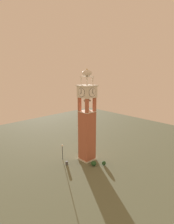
% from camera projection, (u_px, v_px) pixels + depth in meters
% --- Properties ---
extents(ground, '(80.00, 80.00, 0.00)m').
position_uv_depth(ground, '(87.00, 159.00, 41.13)').
color(ground, '#5B664C').
extents(clock_tower, '(3.36, 3.36, 19.75)m').
position_uv_depth(clock_tower, '(87.00, 124.00, 39.24)').
color(clock_tower, '#AD5B42').
rests_on(clock_tower, ground).
extents(park_bench, '(0.94, 1.66, 0.95)m').
position_uv_depth(park_bench, '(84.00, 147.00, 46.11)').
color(park_bench, brown).
rests_on(park_bench, ground).
extents(lamp_post, '(0.36, 0.36, 3.49)m').
position_uv_depth(lamp_post, '(62.00, 149.00, 40.46)').
color(lamp_post, black).
rests_on(lamp_post, ground).
extents(trash_bin, '(0.52, 0.52, 0.80)m').
position_uv_depth(trash_bin, '(67.00, 163.00, 38.65)').
color(trash_bin, '#4C4C51').
rests_on(trash_bin, ground).
extents(shrub_near_entry, '(1.19, 1.19, 0.99)m').
position_uv_depth(shrub_near_entry, '(94.00, 163.00, 38.36)').
color(shrub_near_entry, '#234C28').
rests_on(shrub_near_entry, ground).
extents(shrub_left_of_tower, '(0.92, 0.92, 0.79)m').
position_uv_depth(shrub_left_of_tower, '(80.00, 151.00, 44.18)').
color(shrub_left_of_tower, '#234C28').
rests_on(shrub_left_of_tower, ground).
extents(shrub_behind_bench, '(0.84, 0.84, 0.86)m').
position_uv_depth(shrub_behind_bench, '(104.00, 163.00, 38.57)').
color(shrub_behind_bench, '#234C28').
rests_on(shrub_behind_bench, ground).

